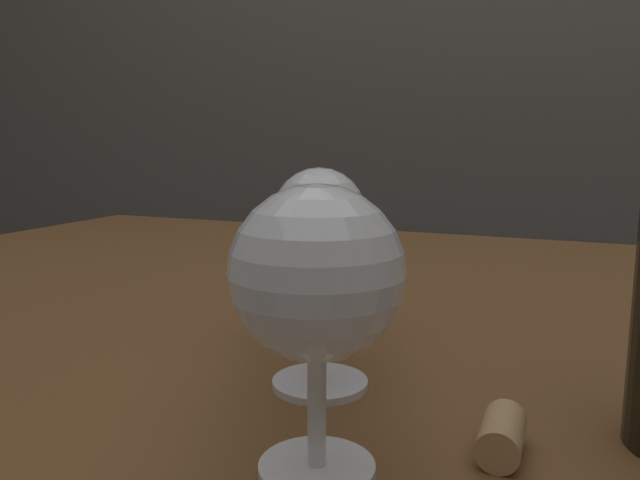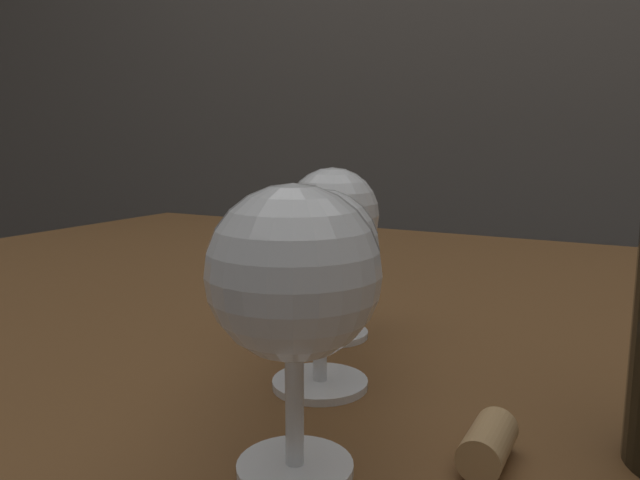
# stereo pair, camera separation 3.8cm
# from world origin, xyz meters

# --- Properties ---
(dining_table) EXTENTS (1.57, 0.89, 0.77)m
(dining_table) POSITION_xyz_m (0.00, 0.00, 0.69)
(dining_table) COLOR brown
(dining_table) RESTS_ON ground_plane
(wine_glass_port) EXTENTS (0.08, 0.08, 0.14)m
(wine_glass_port) POSITION_xyz_m (-0.01, -0.33, 0.87)
(wine_glass_port) COLOR white
(wine_glass_port) RESTS_ON dining_table
(wine_glass_chardonnay) EXTENTS (0.08, 0.08, 0.13)m
(wine_glass_chardonnay) POSITION_xyz_m (-0.05, -0.24, 0.86)
(wine_glass_chardonnay) COLOR white
(wine_glass_chardonnay) RESTS_ON dining_table
(wine_glass_merlot) EXTENTS (0.07, 0.07, 0.14)m
(wine_glass_merlot) POSITION_xyz_m (-0.09, -0.14, 0.87)
(wine_glass_merlot) COLOR white
(wine_glass_merlot) RESTS_ON dining_table
(cork) EXTENTS (0.02, 0.04, 0.02)m
(cork) POSITION_xyz_m (0.07, -0.28, 0.79)
(cork) COLOR tan
(cork) RESTS_ON dining_table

